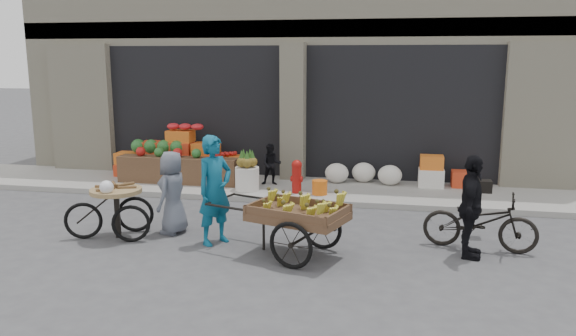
% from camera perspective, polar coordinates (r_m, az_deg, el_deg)
% --- Properties ---
extents(ground, '(80.00, 80.00, 0.00)m').
position_cam_1_polar(ground, '(8.75, -5.65, -8.61)').
color(ground, '#424244').
rests_on(ground, ground).
extents(sidewalk, '(18.00, 2.20, 0.12)m').
position_cam_1_polar(sidewalk, '(12.55, -0.24, -2.13)').
color(sidewalk, gray).
rests_on(sidewalk, ground).
extents(building, '(14.00, 6.45, 7.00)m').
position_cam_1_polar(building, '(16.09, 2.61, 12.69)').
color(building, beige).
rests_on(building, ground).
extents(fruit_display, '(3.10, 1.12, 1.24)m').
position_cam_1_polar(fruit_display, '(13.39, -10.47, 1.21)').
color(fruit_display, red).
rests_on(fruit_display, sidewalk).
extents(pineapple_bin, '(0.52, 0.52, 0.50)m').
position_cam_1_polar(pineapple_bin, '(12.17, -4.17, -1.08)').
color(pineapple_bin, silver).
rests_on(pineapple_bin, sidewalk).
extents(fire_hydrant, '(0.22, 0.22, 0.71)m').
position_cam_1_polar(fire_hydrant, '(11.86, 0.89, -0.72)').
color(fire_hydrant, '#A5140F').
rests_on(fire_hydrant, sidewalk).
extents(orange_bucket, '(0.32, 0.32, 0.30)m').
position_cam_1_polar(orange_bucket, '(11.78, 3.24, -1.98)').
color(orange_bucket, orange).
rests_on(orange_bucket, sidewalk).
extents(right_bay_goods, '(3.35, 0.60, 0.70)m').
position_cam_1_polar(right_bay_goods, '(12.82, 11.83, -0.49)').
color(right_bay_goods, silver).
rests_on(right_bay_goods, sidewalk).
extents(seated_person, '(0.51, 0.43, 0.93)m').
position_cam_1_polar(seated_person, '(12.60, -1.71, 0.37)').
color(seated_person, black).
rests_on(seated_person, sidewalk).
extents(banana_cart, '(2.51, 1.60, 0.98)m').
position_cam_1_polar(banana_cart, '(8.38, 0.72, -4.33)').
color(banana_cart, brown).
rests_on(banana_cart, ground).
extents(vendor_woman, '(0.70, 0.77, 1.76)m').
position_cam_1_polar(vendor_woman, '(9.00, -7.44, -2.23)').
color(vendor_woman, '#0F5473').
rests_on(vendor_woman, ground).
extents(tricycle_cart, '(1.45, 1.07, 0.95)m').
position_cam_1_polar(tricycle_cart, '(9.70, -17.04, -3.57)').
color(tricycle_cart, '#9E7F51').
rests_on(tricycle_cart, ground).
extents(vendor_grey, '(0.54, 0.75, 1.41)m').
position_cam_1_polar(vendor_grey, '(9.69, -11.66, -2.45)').
color(vendor_grey, slate).
rests_on(vendor_grey, ground).
extents(bicycle, '(1.79, 0.85, 0.90)m').
position_cam_1_polar(bicycle, '(9.23, 18.91, -5.17)').
color(bicycle, black).
rests_on(bicycle, ground).
extents(cyclist, '(0.52, 0.96, 1.56)m').
position_cam_1_polar(cyclist, '(8.74, 18.09, -3.79)').
color(cyclist, black).
rests_on(cyclist, ground).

